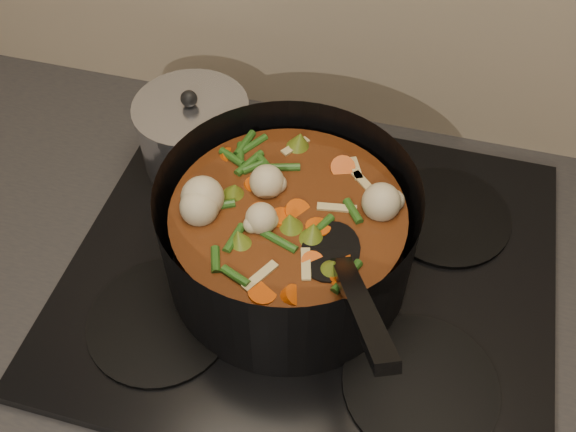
# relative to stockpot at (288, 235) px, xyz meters

# --- Properties ---
(counter) EXTENTS (2.64, 0.64, 0.91)m
(counter) POSITION_rel_stockpot_xyz_m (0.03, 0.01, -0.54)
(counter) COLOR brown
(counter) RESTS_ON ground
(stovetop) EXTENTS (0.62, 0.54, 0.03)m
(stovetop) POSITION_rel_stockpot_xyz_m (0.03, 0.01, -0.08)
(stovetop) COLOR black
(stovetop) RESTS_ON counter
(stockpot) EXTENTS (0.36, 0.41, 0.23)m
(stockpot) POSITION_rel_stockpot_xyz_m (0.00, 0.00, 0.00)
(stockpot) COLOR black
(stockpot) RESTS_ON stovetop
(saucepan) EXTENTS (0.16, 0.16, 0.13)m
(saucepan) POSITION_rel_stockpot_xyz_m (-0.18, 0.15, -0.02)
(saucepan) COLOR silver
(saucepan) RESTS_ON stovetop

